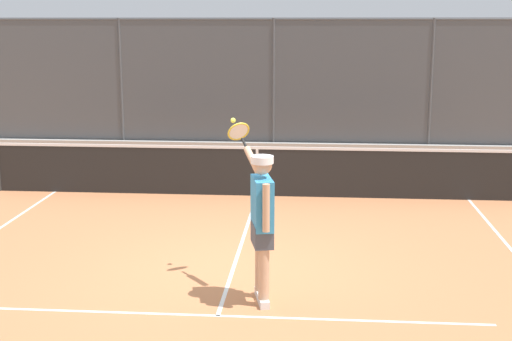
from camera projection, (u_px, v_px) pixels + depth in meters
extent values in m
plane|color=#C67A4C|center=(232.00, 273.00, 9.47)|extent=(60.00, 60.00, 0.00)
cube|color=white|center=(218.00, 316.00, 8.09)|extent=(6.22, 0.05, 0.01)
cube|color=white|center=(242.00, 240.00, 10.85)|extent=(0.05, 5.66, 0.01)
cylinder|color=#474C51|center=(431.00, 85.00, 18.10)|extent=(0.07, 0.07, 3.36)
cylinder|color=#474C51|center=(273.00, 84.00, 18.42)|extent=(0.07, 0.07, 3.36)
cylinder|color=#474C51|center=(121.00, 83.00, 18.74)|extent=(0.07, 0.07, 3.36)
cylinder|color=#474C51|center=(274.00, 19.00, 18.07)|extent=(16.15, 0.05, 0.05)
cube|color=#474C51|center=(273.00, 84.00, 18.42)|extent=(16.15, 0.02, 3.36)
cube|color=#235B2D|center=(275.00, 82.00, 19.06)|extent=(19.15, 0.90, 3.31)
cube|color=#ADADA8|center=(273.00, 146.00, 18.58)|extent=(17.15, 0.18, 0.15)
cube|color=black|center=(257.00, 173.00, 13.52)|extent=(10.15, 0.02, 0.91)
cube|color=white|center=(257.00, 148.00, 13.42)|extent=(10.15, 0.04, 0.05)
cube|color=white|center=(257.00, 173.00, 13.52)|extent=(0.05, 0.04, 0.91)
cube|color=silver|center=(264.00, 302.00, 8.37)|extent=(0.16, 0.28, 0.09)
cylinder|color=tan|center=(264.00, 265.00, 8.28)|extent=(0.13, 0.13, 0.83)
cube|color=silver|center=(260.00, 293.00, 8.65)|extent=(0.16, 0.28, 0.09)
cylinder|color=tan|center=(260.00, 257.00, 8.55)|extent=(0.13, 0.13, 0.83)
cube|color=#474C56|center=(262.00, 234.00, 8.35)|extent=(0.31, 0.47, 0.26)
cube|color=#338CC6|center=(262.00, 203.00, 8.27)|extent=(0.31, 0.54, 0.60)
cylinder|color=tan|center=(266.00, 208.00, 7.96)|extent=(0.08, 0.08, 0.55)
cylinder|color=tan|center=(253.00, 160.00, 8.63)|extent=(0.27, 0.39, 0.31)
sphere|color=tan|center=(262.00, 165.00, 8.17)|extent=(0.23, 0.23, 0.23)
cylinder|color=white|center=(262.00, 160.00, 8.16)|extent=(0.31, 0.31, 0.09)
cube|color=white|center=(261.00, 160.00, 8.29)|extent=(0.23, 0.24, 0.02)
cylinder|color=black|center=(244.00, 144.00, 8.82)|extent=(0.11, 0.16, 0.13)
torus|color=gold|center=(239.00, 131.00, 8.96)|extent=(0.35, 0.30, 0.26)
cylinder|color=silver|center=(239.00, 131.00, 8.96)|extent=(0.29, 0.24, 0.21)
sphere|color=#D6E042|center=(233.00, 120.00, 9.10)|extent=(0.07, 0.07, 0.07)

